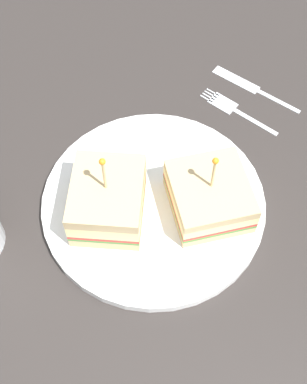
{
  "coord_description": "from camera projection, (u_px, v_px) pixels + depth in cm",
  "views": [
    {
      "loc": [
        16.85,
        27.29,
        55.4
      ],
      "look_at": [
        0.0,
        0.0,
        3.17
      ],
      "focal_mm": 50.1,
      "sensor_mm": 36.0,
      "label": 1
    }
  ],
  "objects": [
    {
      "name": "knife",
      "position": [
        251.0,
        87.0,
        0.74
      ],
      "size": [
        6.02,
        12.89,
        0.35
      ],
      "color": "silver",
      "rests_on": "ground_plane"
    },
    {
      "name": "fork",
      "position": [
        231.0,
        108.0,
        0.72
      ],
      "size": [
        5.06,
        11.46,
        0.35
      ],
      "color": "silver",
      "rests_on": "ground_plane"
    },
    {
      "name": "ground_plane",
      "position": [
        154.0,
        210.0,
        0.65
      ],
      "size": [
        109.92,
        109.92,
        2.0
      ],
      "primitive_type": "cube",
      "color": "#2D2826"
    },
    {
      "name": "sandwich_half_back",
      "position": [
        209.0,
        196.0,
        0.61
      ],
      "size": [
        10.95,
        11.3,
        9.62
      ],
      "color": "tan",
      "rests_on": "plate"
    },
    {
      "name": "sandwich_half_front",
      "position": [
        108.0,
        200.0,
        0.6
      ],
      "size": [
        11.84,
        12.16,
        10.7
      ],
      "color": "tan",
      "rests_on": "plate"
    },
    {
      "name": "plate",
      "position": [
        154.0,
        203.0,
        0.63
      ],
      "size": [
        26.38,
        26.38,
        1.17
      ],
      "primitive_type": "cylinder",
      "color": "white",
      "rests_on": "ground_plane"
    }
  ]
}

